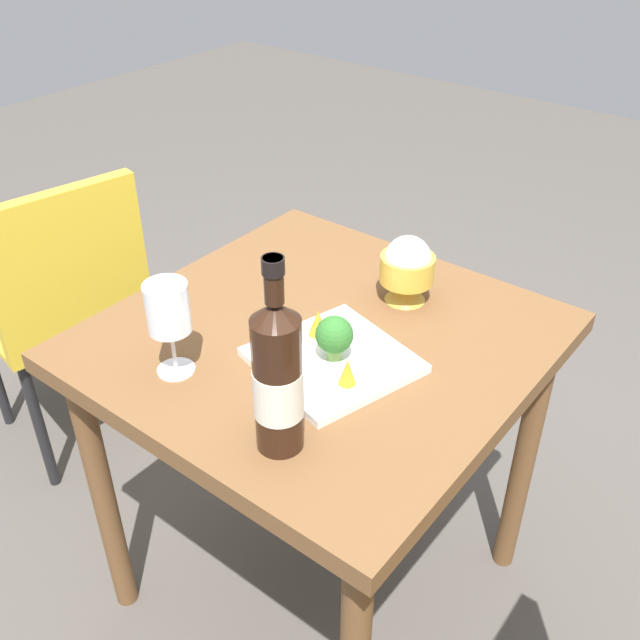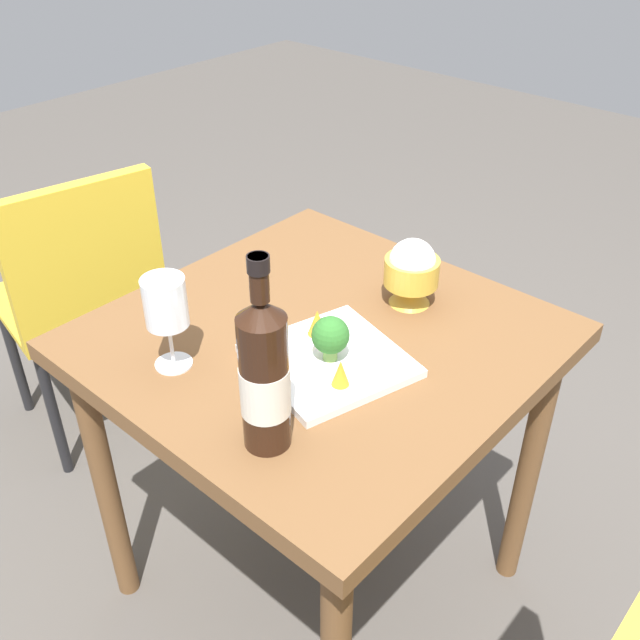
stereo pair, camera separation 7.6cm
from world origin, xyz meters
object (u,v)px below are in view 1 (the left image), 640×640
Objects in this scene: wine_bottle at (278,377)px; rice_bowl at (407,268)px; chair_by_wall at (65,295)px; wine_glass at (168,310)px; serving_plate at (333,360)px; broccoli_floret at (334,336)px; carrot_garnish_right at (347,372)px; carrot_garnish_left at (318,322)px.

wine_bottle is 0.49m from rice_bowl.
chair_by_wall is 1.05m from wine_bottle.
wine_glass is 0.50m from rice_bowl.
wine_bottle reaches higher than rice_bowl.
serving_plate is 0.06m from broccoli_floret.
wine_bottle reaches higher than chair_by_wall.
rice_bowl is at bearing -63.97° from chair_by_wall.
wine_glass is 1.26× the size of rice_bowl.
wine_bottle is at bearing -91.89° from carrot_garnish_right.
chair_by_wall is at bearing -164.93° from rice_bowl.
wine_bottle is at bearing -75.46° from broccoli_floret.
wine_bottle is 0.19m from carrot_garnish_right.
wine_bottle is at bearing -5.57° from wine_glass.
wine_glass reaches higher than carrot_garnish_left.
serving_plate is at bearing 42.08° from wine_glass.
wine_glass is 2.09× the size of broccoli_floret.
rice_bowl reaches higher than carrot_garnish_left.
serving_plate is 6.15× the size of carrot_garnish_right.
carrot_garnish_right is (0.07, -0.04, 0.03)m from serving_plate.
broccoli_floret is at bearing 41.12° from wine_glass.
wine_glass is at bearing 174.43° from wine_bottle.
broccoli_floret is (0.00, -0.00, 0.06)m from serving_plate.
carrot_garnish_left is at bearing 148.39° from serving_plate.
rice_bowl reaches higher than carrot_garnish_right.
wine_glass is 0.31m from serving_plate.
broccoli_floret is at bearing 104.54° from wine_bottle.
carrot_garnish_left is (-0.05, -0.23, -0.03)m from rice_bowl.
broccoli_floret is 0.08m from carrot_garnish_right.
wine_bottle is at bearing -74.48° from serving_plate.
rice_bowl reaches higher than broccoli_floret.
carrot_garnish_right is (0.97, -0.07, 0.26)m from chair_by_wall.
serving_plate is at bearing -86.69° from rice_bowl.
chair_by_wall reaches higher than broccoli_floret.
carrot_garnish_right is at bearing 88.11° from wine_bottle.
serving_plate is at bearing -80.67° from chair_by_wall.
rice_bowl is 0.32m from carrot_garnish_right.
chair_by_wall reaches higher than carrot_garnish_left.
rice_bowl is (-0.07, 0.48, -0.06)m from wine_bottle.
wine_bottle is at bearing -63.90° from carrot_garnish_left.
carrot_garnish_left is at bearing 148.67° from broccoli_floret.
broccoli_floret reaches higher than carrot_garnish_left.
wine_glass is at bearing -137.92° from serving_plate.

